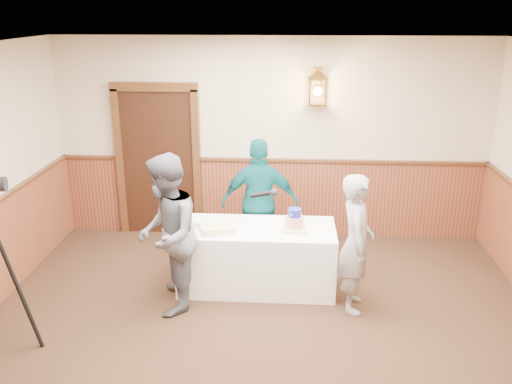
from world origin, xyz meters
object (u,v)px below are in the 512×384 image
(display_table, at_px, (257,257))
(interviewer, at_px, (167,235))
(tiered_cake, at_px, (294,222))
(sheet_cake_yellow, at_px, (217,228))
(baker, at_px, (356,243))
(assistant_p, at_px, (260,203))
(sheet_cake_green, at_px, (204,222))

(display_table, bearing_deg, interviewer, -149.04)
(tiered_cake, relative_size, sheet_cake_yellow, 0.76)
(display_table, relative_size, interviewer, 1.03)
(display_table, xyz_separation_m, baker, (1.08, -0.42, 0.40))
(display_table, height_order, assistant_p, assistant_p)
(display_table, bearing_deg, tiered_cake, -8.53)
(tiered_cake, bearing_deg, assistant_p, 121.94)
(sheet_cake_green, bearing_deg, baker, -14.78)
(display_table, distance_m, interviewer, 1.19)
(tiered_cake, relative_size, assistant_p, 0.17)
(sheet_cake_yellow, xyz_separation_m, sheet_cake_green, (-0.18, 0.18, -0.00))
(interviewer, bearing_deg, baker, 88.17)
(display_table, relative_size, sheet_cake_yellow, 4.92)
(baker, bearing_deg, tiered_cake, 63.86)
(sheet_cake_yellow, bearing_deg, baker, -10.10)
(tiered_cake, relative_size, baker, 0.18)
(display_table, bearing_deg, sheet_cake_green, 177.44)
(sheet_cake_yellow, distance_m, assistant_p, 0.89)
(display_table, height_order, sheet_cake_green, sheet_cake_green)
(tiered_cake, height_order, assistant_p, assistant_p)
(sheet_cake_yellow, relative_size, assistant_p, 0.22)
(sheet_cake_green, relative_size, assistant_p, 0.17)
(baker, bearing_deg, sheet_cake_yellow, 82.41)
(sheet_cake_yellow, height_order, interviewer, interviewer)
(sheet_cake_yellow, relative_size, sheet_cake_green, 1.28)
(tiered_cake, relative_size, interviewer, 0.16)
(display_table, distance_m, sheet_cake_green, 0.74)
(sheet_cake_green, distance_m, assistant_p, 0.86)
(sheet_cake_green, relative_size, interviewer, 0.16)
(assistant_p, bearing_deg, sheet_cake_green, 42.43)
(tiered_cake, bearing_deg, sheet_cake_yellow, -174.36)
(tiered_cake, bearing_deg, display_table, 171.47)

